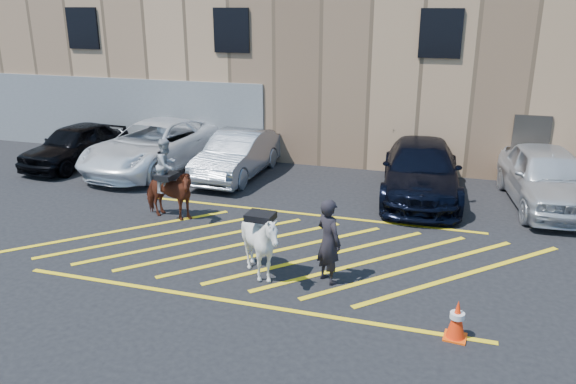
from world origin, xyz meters
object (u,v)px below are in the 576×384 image
(car_black_suv, at_px, (76,145))
(car_white_suv, at_px, (547,177))
(handler, at_px, (329,241))
(saddled_white, at_px, (261,244))
(car_silver_sedan, at_px, (237,155))
(traffic_cone, at_px, (457,319))
(car_white_pickup, at_px, (155,145))
(mounted_bay, at_px, (168,187))
(car_blue_suv, at_px, (421,170))

(car_black_suv, height_order, car_white_suv, car_white_suv)
(car_black_suv, distance_m, handler, 12.18)
(car_white_suv, bearing_deg, saddled_white, -141.47)
(car_silver_sedan, height_order, traffic_cone, car_silver_sedan)
(car_white_pickup, bearing_deg, mounted_bay, -49.18)
(handler, bearing_deg, car_black_suv, 8.89)
(car_white_pickup, distance_m, saddled_white, 9.20)
(mounted_bay, bearing_deg, handler, -24.85)
(car_white_pickup, relative_size, handler, 3.29)
(car_white_pickup, xyz_separation_m, traffic_cone, (10.23, -7.87, -0.46))
(car_black_suv, xyz_separation_m, mounted_bay, (5.70, -3.79, 0.15))
(car_black_suv, height_order, handler, handler)
(car_white_pickup, bearing_deg, car_silver_sedan, 6.68)
(car_white_pickup, relative_size, mounted_bay, 2.69)
(car_white_pickup, distance_m, car_white_suv, 12.49)
(car_white_suv, relative_size, saddled_white, 3.20)
(car_black_suv, bearing_deg, car_blue_suv, 5.95)
(car_black_suv, bearing_deg, traffic_cone, -24.03)
(car_white_pickup, relative_size, car_white_suv, 1.19)
(car_silver_sedan, bearing_deg, car_black_suv, -174.46)
(handler, xyz_separation_m, mounted_bay, (-4.86, 2.25, -0.01))
(car_white_pickup, height_order, car_white_suv, car_white_suv)
(car_blue_suv, height_order, handler, handler)
(car_white_pickup, distance_m, car_blue_suv, 9.04)
(traffic_cone, bearing_deg, car_white_pickup, 142.42)
(car_silver_sedan, distance_m, mounted_bay, 4.18)
(car_white_pickup, bearing_deg, car_white_suv, 6.57)
(car_blue_suv, distance_m, mounted_bay, 7.36)
(handler, bearing_deg, car_blue_suv, -64.14)
(car_blue_suv, distance_m, saddled_white, 6.97)
(mounted_bay, distance_m, traffic_cone, 8.32)
(car_silver_sedan, xyz_separation_m, mounted_bay, (-0.30, -4.17, 0.15))
(car_black_suv, relative_size, car_white_pickup, 0.73)
(car_white_pickup, bearing_deg, handler, -32.82)
(car_black_suv, height_order, saddled_white, saddled_white)
(car_silver_sedan, bearing_deg, handler, -52.62)
(car_blue_suv, height_order, mounted_bay, mounted_bay)
(car_black_suv, relative_size, mounted_bay, 1.97)
(car_white_pickup, relative_size, car_blue_suv, 1.08)
(car_white_suv, bearing_deg, car_white_pickup, 171.22)
(car_white_suv, relative_size, mounted_bay, 2.26)
(car_blue_suv, distance_m, handler, 6.29)
(car_black_suv, relative_size, car_white_suv, 0.87)
(car_blue_suv, xyz_separation_m, handler, (-1.39, -6.13, 0.10))
(car_white_pickup, xyz_separation_m, car_silver_sedan, (3.07, -0.04, -0.08))
(handler, distance_m, traffic_cone, 2.99)
(mounted_bay, height_order, saddled_white, mounted_bay)
(car_white_pickup, distance_m, handler, 10.01)
(mounted_bay, bearing_deg, car_white_pickup, 123.46)
(car_black_suv, xyz_separation_m, car_white_pickup, (2.93, 0.41, 0.08))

